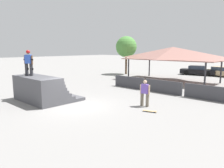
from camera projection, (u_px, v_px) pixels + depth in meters
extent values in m
plane|color=gray|center=(74.00, 106.00, 13.90)|extent=(160.00, 160.00, 0.00)
cube|color=#4C4C51|center=(49.00, 98.00, 15.68)|extent=(4.09, 3.35, 0.22)
cube|color=#4C4C51|center=(44.00, 96.00, 15.34)|extent=(4.09, 2.51, 0.22)
cube|color=#4C4C51|center=(41.00, 93.00, 15.20)|extent=(4.09, 2.20, 0.22)
cube|color=#4C4C51|center=(40.00, 90.00, 15.09)|extent=(4.09, 1.99, 0.22)
cube|color=#4C4C51|center=(39.00, 87.00, 15.00)|extent=(4.09, 1.84, 0.22)
cube|color=#4C4C51|center=(38.00, 84.00, 14.92)|extent=(4.09, 1.73, 0.22)
cube|color=#4C4C51|center=(37.00, 81.00, 14.86)|extent=(4.09, 1.66, 0.22)
cube|color=#4C4C51|center=(37.00, 78.00, 14.81)|extent=(4.09, 1.62, 0.22)
cylinder|color=silver|center=(47.00, 76.00, 15.37)|extent=(4.01, 0.07, 0.07)
cube|color=#2D2D33|center=(31.00, 70.00, 15.13)|extent=(0.22, 0.22, 0.86)
cube|color=black|center=(32.00, 69.00, 15.15)|extent=(0.25, 0.22, 0.13)
cube|color=#2D2D33|center=(27.00, 70.00, 15.23)|extent=(0.22, 0.22, 0.86)
cube|color=black|center=(27.00, 69.00, 15.25)|extent=(0.25, 0.22, 0.13)
cube|color=blue|center=(28.00, 59.00, 15.06)|extent=(0.52, 0.42, 0.61)
cylinder|color=brown|center=(32.00, 60.00, 14.99)|extent=(0.15, 0.15, 0.61)
cylinder|color=black|center=(32.00, 60.00, 14.99)|extent=(0.23, 0.23, 0.09)
cylinder|color=brown|center=(25.00, 60.00, 15.15)|extent=(0.15, 0.15, 0.61)
cylinder|color=black|center=(25.00, 60.00, 15.14)|extent=(0.23, 0.23, 0.09)
sphere|color=brown|center=(28.00, 52.00, 14.99)|extent=(0.24, 0.24, 0.24)
sphere|color=#B21919|center=(28.00, 52.00, 14.98)|extent=(0.26, 0.26, 0.26)
cylinder|color=silver|center=(31.00, 75.00, 15.59)|extent=(0.05, 0.03, 0.05)
cylinder|color=silver|center=(29.00, 75.00, 15.48)|extent=(0.05, 0.03, 0.05)
cylinder|color=silver|center=(27.00, 74.00, 15.92)|extent=(0.05, 0.03, 0.05)
cylinder|color=silver|center=(25.00, 74.00, 15.82)|extent=(0.05, 0.03, 0.05)
cube|color=black|center=(28.00, 74.00, 15.70)|extent=(0.84, 0.24, 0.02)
cube|color=black|center=(31.00, 74.00, 15.45)|extent=(0.11, 0.20, 0.02)
cube|color=#6B6051|center=(142.00, 100.00, 13.89)|extent=(0.18, 0.18, 0.83)
cube|color=#6B6051|center=(147.00, 100.00, 13.70)|extent=(0.18, 0.18, 0.83)
cube|color=#6B4CB7|center=(145.00, 89.00, 13.68)|extent=(0.48, 0.30, 0.59)
cylinder|color=beige|center=(141.00, 89.00, 13.84)|extent=(0.13, 0.13, 0.59)
cylinder|color=beige|center=(149.00, 90.00, 13.54)|extent=(0.13, 0.13, 0.59)
sphere|color=beige|center=(145.00, 82.00, 13.61)|extent=(0.23, 0.23, 0.23)
cylinder|color=blue|center=(154.00, 112.00, 12.57)|extent=(0.06, 0.04, 0.05)
cylinder|color=blue|center=(154.00, 112.00, 12.45)|extent=(0.06, 0.04, 0.05)
cylinder|color=blue|center=(146.00, 111.00, 12.78)|extent=(0.06, 0.04, 0.05)
cylinder|color=blue|center=(145.00, 111.00, 12.65)|extent=(0.06, 0.04, 0.05)
cube|color=tan|center=(150.00, 111.00, 12.61)|extent=(0.82, 0.44, 0.02)
cube|color=tan|center=(156.00, 111.00, 12.45)|extent=(0.15, 0.22, 0.02)
cube|color=#3D3D42|center=(129.00, 82.00, 20.33)|extent=(3.35, 0.12, 1.05)
cube|color=#3D3D42|center=(163.00, 87.00, 17.90)|extent=(3.35, 0.12, 1.05)
cube|color=#3D3D42|center=(207.00, 93.00, 15.48)|extent=(3.35, 0.12, 1.05)
cylinder|color=#2D2D33|center=(129.00, 69.00, 25.80)|extent=(0.16, 0.16, 2.40)
cylinder|color=#2D2D33|center=(205.00, 76.00, 19.72)|extent=(0.16, 0.16, 2.40)
cylinder|color=#2D2D33|center=(149.00, 67.00, 28.91)|extent=(0.16, 0.16, 2.40)
cylinder|color=#2D2D33|center=(221.00, 72.00, 22.84)|extent=(0.16, 0.16, 2.40)
cube|color=#9E6B60|center=(172.00, 59.00, 24.12)|extent=(10.51, 5.13, 0.10)
pyramid|color=#9E6B60|center=(173.00, 53.00, 24.00)|extent=(10.30, 5.02, 1.31)
cylinder|color=brown|center=(126.00, 64.00, 31.13)|extent=(0.28, 0.28, 2.80)
sphere|color=#4C893D|center=(126.00, 47.00, 30.73)|extent=(2.95, 2.95, 2.95)
cube|color=black|center=(198.00, 72.00, 30.04)|extent=(4.78, 2.56, 0.62)
cube|color=#283342|center=(197.00, 68.00, 30.02)|extent=(2.34, 1.81, 0.46)
cube|color=black|center=(197.00, 66.00, 29.98)|extent=(2.24, 1.75, 0.04)
cylinder|color=black|center=(210.00, 73.00, 29.99)|extent=(0.67, 0.33, 0.64)
cylinder|color=black|center=(208.00, 74.00, 28.71)|extent=(0.67, 0.33, 0.64)
cylinder|color=black|center=(189.00, 72.00, 31.42)|extent=(0.67, 0.33, 0.64)
cylinder|color=black|center=(186.00, 73.00, 30.15)|extent=(0.67, 0.33, 0.64)
cube|color=tan|center=(221.00, 73.00, 28.47)|extent=(4.50, 2.26, 0.62)
cube|color=#283342|center=(221.00, 69.00, 28.47)|extent=(2.17, 1.68, 0.46)
cube|color=tan|center=(221.00, 67.00, 28.43)|extent=(2.08, 1.63, 0.04)
cylinder|color=black|center=(214.00, 73.00, 29.97)|extent=(0.66, 0.29, 0.64)
cylinder|color=black|center=(209.00, 74.00, 29.05)|extent=(0.66, 0.29, 0.64)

